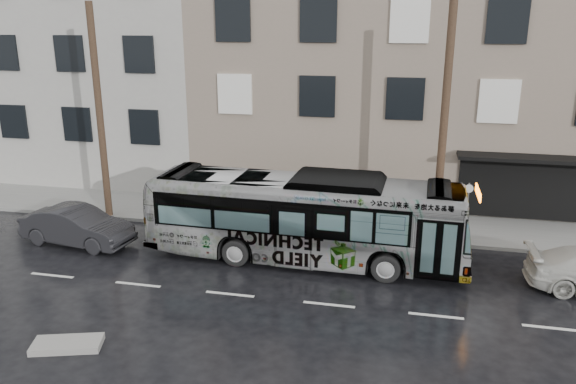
{
  "coord_description": "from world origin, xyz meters",
  "views": [
    {
      "loc": [
        5.32,
        -17.92,
        8.35
      ],
      "look_at": [
        0.8,
        2.5,
        1.99
      ],
      "focal_mm": 35.0,
      "sensor_mm": 36.0,
      "label": 1
    }
  ],
  "objects_px": {
    "utility_pole_rear": "(100,114)",
    "bus": "(305,218)",
    "utility_pole_front": "(444,127)",
    "sign_post": "(466,213)",
    "dark_sedan": "(77,226)"
  },
  "relations": [
    {
      "from": "bus",
      "to": "utility_pole_rear",
      "type": "bearing_deg",
      "value": 76.6
    },
    {
      "from": "utility_pole_front",
      "to": "sign_post",
      "type": "height_order",
      "value": "utility_pole_front"
    },
    {
      "from": "sign_post",
      "to": "bus",
      "type": "relative_size",
      "value": 0.21
    },
    {
      "from": "utility_pole_front",
      "to": "sign_post",
      "type": "bearing_deg",
      "value": 0.0
    },
    {
      "from": "utility_pole_front",
      "to": "dark_sedan",
      "type": "bearing_deg",
      "value": -167.57
    },
    {
      "from": "utility_pole_rear",
      "to": "bus",
      "type": "bearing_deg",
      "value": -15.24
    },
    {
      "from": "sign_post",
      "to": "dark_sedan",
      "type": "height_order",
      "value": "sign_post"
    },
    {
      "from": "utility_pole_front",
      "to": "dark_sedan",
      "type": "xyz_separation_m",
      "value": [
        -13.63,
        -3.0,
        -3.91
      ]
    },
    {
      "from": "bus",
      "to": "dark_sedan",
      "type": "distance_m",
      "value": 8.98
    },
    {
      "from": "utility_pole_front",
      "to": "utility_pole_rear",
      "type": "relative_size",
      "value": 1.0
    },
    {
      "from": "sign_post",
      "to": "utility_pole_front",
      "type": "bearing_deg",
      "value": 180.0
    },
    {
      "from": "utility_pole_front",
      "to": "bus",
      "type": "distance_m",
      "value": 6.15
    },
    {
      "from": "sign_post",
      "to": "dark_sedan",
      "type": "distance_m",
      "value": 15.05
    },
    {
      "from": "utility_pole_rear",
      "to": "bus",
      "type": "relative_size",
      "value": 0.78
    },
    {
      "from": "utility_pole_front",
      "to": "bus",
      "type": "relative_size",
      "value": 0.78
    }
  ]
}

